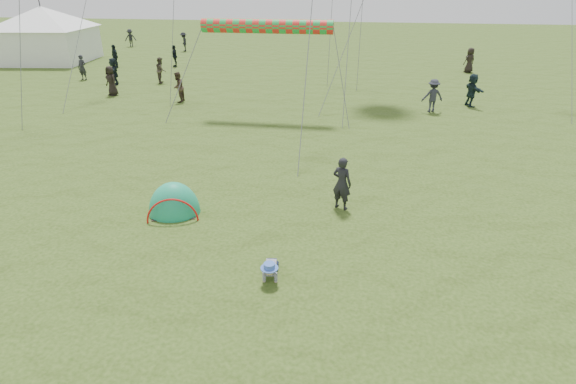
# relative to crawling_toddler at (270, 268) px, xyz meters

# --- Properties ---
(ground) EXTENTS (140.00, 140.00, 0.00)m
(ground) POSITION_rel_crawling_toddler_xyz_m (-1.08, -0.10, -0.27)
(ground) COLOR #263F10
(crawling_toddler) EXTENTS (0.56, 0.76, 0.55)m
(crawling_toddler) POSITION_rel_crawling_toddler_xyz_m (0.00, 0.00, 0.00)
(crawling_toddler) COLOR black
(crawling_toddler) RESTS_ON ground
(popup_tent) EXTENTS (1.74, 1.56, 1.90)m
(popup_tent) POSITION_rel_crawling_toddler_xyz_m (-3.36, 2.67, -0.27)
(popup_tent) COLOR #119E7D
(popup_tent) RESTS_ON ground
(standing_adult) EXTENTS (0.69, 0.59, 1.60)m
(standing_adult) POSITION_rel_crawling_toddler_xyz_m (1.38, 3.74, 0.53)
(standing_adult) COLOR black
(standing_adult) RESTS_ON ground
(event_marquee) EXTENTS (7.50, 7.50, 4.58)m
(event_marquee) POSITION_rel_crawling_toddler_xyz_m (-23.79, 26.63, 2.02)
(event_marquee) COLOR white
(event_marquee) RESTS_ON ground
(crowd_person_0) EXTENTS (0.70, 0.59, 1.64)m
(crowd_person_0) POSITION_rel_crawling_toddler_xyz_m (-22.40, 29.82, 0.55)
(crowd_person_0) COLOR black
(crowd_person_0) RESTS_ON ground
(crowd_person_1) EXTENTS (0.63, 0.80, 1.62)m
(crowd_person_1) POSITION_rel_crawling_toddler_xyz_m (-8.15, 15.23, 0.54)
(crowd_person_1) COLOR #413127
(crowd_person_1) RESTS_ON ground
(crowd_person_2) EXTENTS (1.03, 0.96, 1.70)m
(crowd_person_2) POSITION_rel_crawling_toddler_xyz_m (-17.02, 24.77, 0.58)
(crowd_person_2) COLOR black
(crowd_person_2) RESTS_ON ground
(crowd_person_3) EXTENTS (1.05, 1.27, 1.71)m
(crowd_person_3) POSITION_rel_crawling_toddler_xyz_m (-15.00, 33.99, 0.58)
(crowd_person_3) COLOR black
(crowd_person_3) RESTS_ON ground
(crowd_person_4) EXTENTS (0.98, 0.87, 1.68)m
(crowd_person_4) POSITION_rel_crawling_toddler_xyz_m (-12.58, 16.12, 0.57)
(crowd_person_4) COLOR black
(crowd_person_4) RESTS_ON ground
(crowd_person_5) EXTENTS (0.96, 1.67, 1.71)m
(crowd_person_5) POSITION_rel_crawling_toddler_xyz_m (7.59, 16.81, 0.58)
(crowd_person_5) COLOR #17272C
(crowd_person_5) RESTS_ON ground
(crowd_person_6) EXTENTS (0.64, 0.46, 1.63)m
(crowd_person_6) POSITION_rel_crawling_toddler_xyz_m (-16.82, 20.03, 0.54)
(crowd_person_6) COLOR #24252A
(crowd_person_6) RESTS_ON ground
(crowd_person_9) EXTENTS (1.19, 0.86, 1.66)m
(crowd_person_9) POSITION_rel_crawling_toddler_xyz_m (5.38, 15.29, 0.55)
(crowd_person_9) COLOR #272933
(crowd_person_9) RESTS_ON ground
(crowd_person_10) EXTENTS (1.01, 0.91, 1.74)m
(crowd_person_10) POSITION_rel_crawling_toddler_xyz_m (9.45, 26.95, 0.59)
(crowd_person_10) COLOR black
(crowd_person_10) RESTS_ON ground
(crowd_person_11) EXTENTS (1.10, 1.61, 1.67)m
(crowd_person_11) POSITION_rel_crawling_toddler_xyz_m (-13.94, 18.96, 0.56)
(crowd_person_11) COLOR black
(crowd_person_11) RESTS_ON ground
(crowd_person_13) EXTENTS (0.84, 0.95, 1.63)m
(crowd_person_13) POSITION_rel_crawling_toddler_xyz_m (-11.17, 19.93, 0.54)
(crowd_person_13) COLOR #443B30
(crowd_person_13) RESTS_ON ground
(crowd_person_14) EXTENTS (0.69, 1.02, 1.61)m
(crowd_person_14) POSITION_rel_crawling_toddler_xyz_m (-12.66, 25.91, 0.53)
(crowd_person_14) COLOR black
(crowd_person_14) RESTS_ON ground
(crowd_person_15) EXTENTS (1.24, 0.96, 1.69)m
(crowd_person_15) POSITION_rel_crawling_toddler_xyz_m (-21.53, 36.28, 0.57)
(crowd_person_15) COLOR black
(crowd_person_15) RESTS_ON ground
(rainbow_tube_kite) EXTENTS (6.12, 0.64, 0.64)m
(rainbow_tube_kite) POSITION_rel_crawling_toddler_xyz_m (-2.71, 13.22, 3.94)
(rainbow_tube_kite) COLOR red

